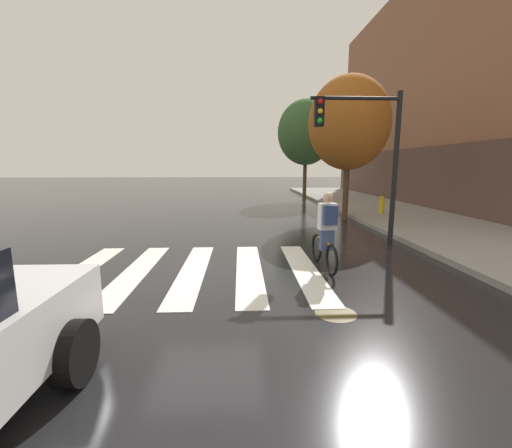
# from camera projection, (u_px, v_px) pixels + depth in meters

# --- Properties ---
(ground_plane) EXTENTS (120.00, 120.00, 0.00)m
(ground_plane) POSITION_uv_depth(u_px,v_px,m) (206.00, 271.00, 7.20)
(ground_plane) COLOR black
(crosswalk_stripes) EXTENTS (5.39, 4.15, 0.01)m
(crosswalk_stripes) POSITION_uv_depth(u_px,v_px,m) (193.00, 271.00, 7.19)
(crosswalk_stripes) COLOR silver
(crosswalk_stripes) RESTS_ON ground
(manhole_cover) EXTENTS (0.64, 0.64, 0.01)m
(manhole_cover) POSITION_uv_depth(u_px,v_px,m) (336.00, 313.00, 5.12)
(manhole_cover) COLOR #473D1E
(manhole_cover) RESTS_ON ground
(cyclist) EXTENTS (0.38, 1.71, 1.69)m
(cyclist) POSITION_uv_depth(u_px,v_px,m) (326.00, 232.00, 7.17)
(cyclist) COLOR black
(cyclist) RESTS_ON ground
(traffic_light_near) EXTENTS (2.47, 0.28, 4.20)m
(traffic_light_near) POSITION_uv_depth(u_px,v_px,m) (367.00, 142.00, 9.02)
(traffic_light_near) COLOR black
(traffic_light_near) RESTS_ON ground
(fire_hydrant) EXTENTS (0.33, 0.22, 0.78)m
(fire_hydrant) POSITION_uv_depth(u_px,v_px,m) (382.00, 205.00, 14.77)
(fire_hydrant) COLOR gold
(fire_hydrant) RESTS_ON sidewalk
(street_tree_near) EXTENTS (3.28, 3.28, 5.84)m
(street_tree_near) POSITION_uv_depth(u_px,v_px,m) (349.00, 123.00, 13.55)
(street_tree_near) COLOR #4C3823
(street_tree_near) RESTS_ON ground
(street_tree_mid) EXTENTS (3.63, 3.63, 6.46)m
(street_tree_mid) POSITION_uv_depth(u_px,v_px,m) (306.00, 132.00, 21.53)
(street_tree_mid) COLOR #4C3823
(street_tree_mid) RESTS_ON ground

